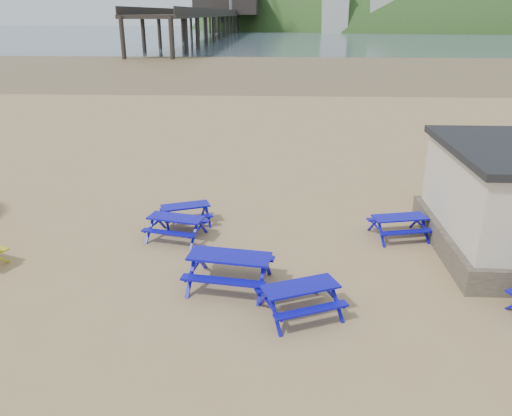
{
  "coord_description": "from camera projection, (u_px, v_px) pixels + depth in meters",
  "views": [
    {
      "loc": [
        2.2,
        -12.58,
        6.52
      ],
      "look_at": [
        1.49,
        1.5,
        1.0
      ],
      "focal_mm": 35.0,
      "sensor_mm": 36.0,
      "label": 1
    }
  ],
  "objects": [
    {
      "name": "ground",
      "position": [
        201.0,
        259.0,
        14.18
      ],
      "size": [
        400.0,
        400.0,
        0.0
      ],
      "primitive_type": "plane",
      "color": "tan",
      "rests_on": "ground"
    },
    {
      "name": "wet_sand",
      "position": [
        265.0,
        66.0,
        65.33
      ],
      "size": [
        400.0,
        400.0,
        0.0
      ],
      "primitive_type": "plane",
      "color": "brown",
      "rests_on": "ground"
    },
    {
      "name": "sea",
      "position": [
        276.0,
        33.0,
        172.28
      ],
      "size": [
        400.0,
        400.0,
        0.0
      ],
      "primitive_type": "plane",
      "color": "#495B68",
      "rests_on": "ground"
    },
    {
      "name": "picnic_table_blue_a",
      "position": [
        186.0,
        214.0,
        16.46
      ],
      "size": [
        1.91,
        1.73,
        0.65
      ],
      "rotation": [
        0.0,
        0.0,
        0.37
      ],
      "color": "#1611B6",
      "rests_on": "ground"
    },
    {
      "name": "picnic_table_blue_b",
      "position": [
        176.0,
        228.0,
        15.37
      ],
      "size": [
        1.95,
        1.71,
        0.71
      ],
      "rotation": [
        0.0,
        0.0,
        -0.23
      ],
      "color": "#1611B6",
      "rests_on": "ground"
    },
    {
      "name": "picnic_table_blue_c",
      "position": [
        399.0,
        227.0,
        15.45
      ],
      "size": [
        1.89,
        1.64,
        0.69
      ],
      "rotation": [
        0.0,
        0.0,
        0.21
      ],
      "color": "#1611B6",
      "rests_on": "ground"
    },
    {
      "name": "picnic_table_blue_d",
      "position": [
        230.0,
        271.0,
        12.64
      ],
      "size": [
        2.29,
        1.95,
        0.87
      ],
      "rotation": [
        0.0,
        0.0,
        -0.15
      ],
      "color": "#1611B6",
      "rests_on": "ground"
    },
    {
      "name": "picnic_table_blue_e",
      "position": [
        300.0,
        300.0,
        11.48
      ],
      "size": [
        2.16,
        1.98,
        0.73
      ],
      "rotation": [
        0.0,
        0.0,
        0.4
      ],
      "color": "#1611B6",
      "rests_on": "ground"
    },
    {
      "name": "pier",
      "position": [
        226.0,
        16.0,
        178.78
      ],
      "size": [
        24.0,
        220.0,
        39.29
      ],
      "color": "black",
      "rests_on": "ground"
    },
    {
      "name": "headland_town",
      "position": [
        475.0,
        52.0,
        227.21
      ],
      "size": [
        264.0,
        144.0,
        108.0
      ],
      "color": "#2D4C1E",
      "rests_on": "ground"
    }
  ]
}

